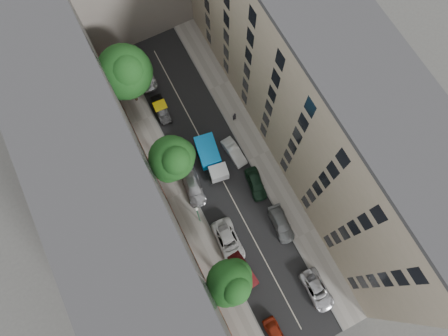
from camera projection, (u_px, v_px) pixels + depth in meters
ground at (220, 175)px, 48.88m from camera, size 120.00×120.00×0.00m
road_surface at (220, 175)px, 48.87m from camera, size 8.00×44.00×0.02m
sidewalk_left at (179, 194)px, 48.03m from camera, size 3.00×44.00×0.15m
sidewalk_right at (259, 155)px, 49.57m from camera, size 3.00×44.00×0.15m
building_left at (115, 194)px, 37.82m from camera, size 8.00×44.00×20.00m
building_right at (314, 100)px, 40.90m from camera, size 8.00×44.00×20.00m
tarp_truck at (211, 158)px, 48.00m from camera, size 3.09×6.02×2.64m
car_left_0 at (276, 335)px, 42.63m from camera, size 1.62×3.92×1.33m
car_left_1 at (243, 270)px, 44.67m from camera, size 2.02×4.50×1.44m
car_left_2 at (228, 241)px, 45.62m from camera, size 2.82×5.55×1.50m
car_left_3 at (193, 187)px, 47.63m from camera, size 2.60×5.16×1.44m
car_left_4 at (183, 154)px, 49.03m from camera, size 1.69×3.81×1.27m
car_left_5 at (161, 109)px, 50.86m from camera, size 1.68×4.20×1.36m
car_left_6 at (144, 75)px, 52.35m from camera, size 2.72×5.38×1.46m
car_right_0 at (317, 290)px, 44.05m from camera, size 2.26×4.88×1.35m
car_right_1 at (281, 224)px, 46.33m from camera, size 2.28×4.74×1.33m
car_right_2 at (256, 184)px, 47.76m from camera, size 2.36×4.50×1.46m
car_right_3 at (234, 152)px, 49.07m from camera, size 1.83×4.21×1.35m
tree_near at (231, 283)px, 39.38m from camera, size 4.94×4.61×8.31m
tree_mid at (173, 159)px, 42.48m from camera, size 5.23×4.95×9.48m
tree_far at (126, 73)px, 45.71m from camera, size 6.50×6.39×9.93m
lamp_post at (198, 214)px, 43.02m from camera, size 0.36×0.36×6.78m
pedestrian at (234, 117)px, 50.24m from camera, size 0.66×0.51×1.61m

